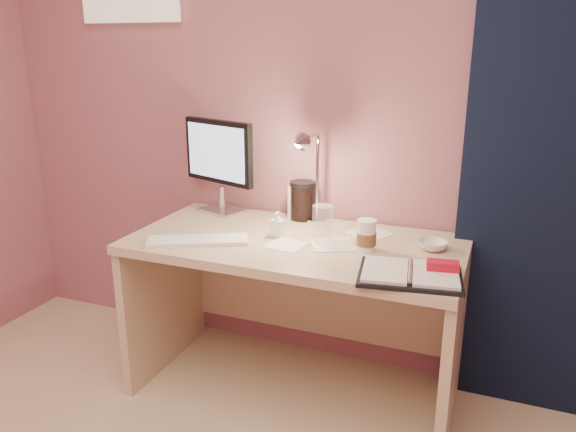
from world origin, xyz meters
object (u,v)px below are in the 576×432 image
at_px(planner, 413,273).
at_px(bowl, 433,245).
at_px(dark_jar, 303,202).
at_px(clear_cup, 323,224).
at_px(lotion_bottle, 278,224).
at_px(desk_lamp, 313,169).
at_px(coffee_cup, 366,236).
at_px(keyboard, 198,240).
at_px(desk, 301,283).
at_px(monitor, 220,158).
at_px(product_box, 301,202).

height_order(planner, bowl, planner).
xyz_separation_m(bowl, dark_jar, (-0.63, 0.20, 0.06)).
distance_m(clear_cup, lotion_bottle, 0.20).
height_order(clear_cup, desk_lamp, desk_lamp).
relative_size(planner, coffee_cup, 3.12).
xyz_separation_m(keyboard, lotion_bottle, (0.28, 0.20, 0.05)).
height_order(desk, desk_lamp, desk_lamp).
height_order(monitor, planner, monitor).
relative_size(desk, coffee_cup, 10.93).
relative_size(bowl, dark_jar, 0.73).
xyz_separation_m(product_box, desk_lamp, (0.11, -0.14, 0.19)).
relative_size(planner, dark_jar, 2.45).
distance_m(clear_cup, product_box, 0.34).
bearing_deg(desk_lamp, keyboard, -130.74).
relative_size(product_box, desk_lamp, 0.36).
distance_m(planner, clear_cup, 0.49).
height_order(monitor, clear_cup, monitor).
xyz_separation_m(planner, coffee_cup, (-0.22, 0.20, 0.05)).
height_order(dark_jar, desk_lamp, desk_lamp).
bearing_deg(keyboard, dark_jar, 31.48).
distance_m(keyboard, desk_lamp, 0.58).
distance_m(desk, monitor, 0.72).
bearing_deg(bowl, desk, -177.64).
height_order(coffee_cup, lotion_bottle, coffee_cup).
distance_m(monitor, product_box, 0.45).
relative_size(monitor, clear_cup, 2.94).
relative_size(clear_cup, lotion_bottle, 1.40).
bearing_deg(dark_jar, clear_cup, -54.45).
distance_m(lotion_bottle, desk_lamp, 0.28).
bearing_deg(desk_lamp, lotion_bottle, -118.81).
bearing_deg(lotion_bottle, clear_cup, 3.68).
relative_size(clear_cup, desk_lamp, 0.35).
bearing_deg(lotion_bottle, planner, -20.44).
xyz_separation_m(bowl, desk_lamp, (-0.54, 0.07, 0.26)).
xyz_separation_m(monitor, product_box, (0.40, 0.05, -0.19)).
bearing_deg(clear_cup, lotion_bottle, -176.32).
relative_size(monitor, planner, 1.13).
relative_size(keyboard, clear_cup, 2.69).
xyz_separation_m(bowl, lotion_bottle, (-0.65, -0.08, 0.04)).
relative_size(keyboard, bowl, 3.49).
bearing_deg(dark_jar, planner, -39.75).
height_order(keyboard, planner, planner).
bearing_deg(coffee_cup, planner, -42.35).
relative_size(bowl, desk_lamp, 0.27).
height_order(clear_cup, product_box, product_box).
relative_size(monitor, lotion_bottle, 4.11).
relative_size(desk, bowl, 11.78).
distance_m(bowl, product_box, 0.68).
distance_m(lotion_bottle, dark_jar, 0.27).
bearing_deg(desk_lamp, bowl, 0.71).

